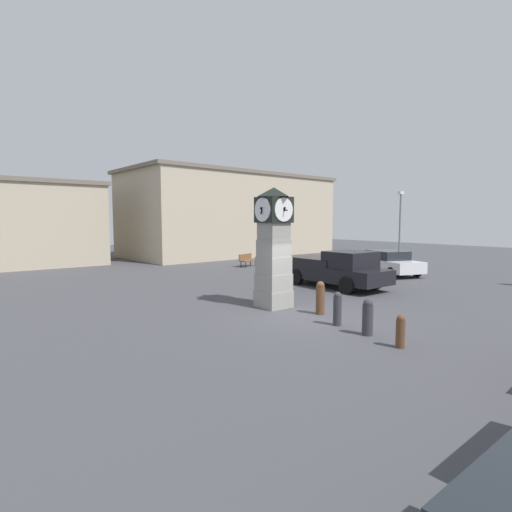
# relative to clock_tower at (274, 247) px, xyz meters

# --- Properties ---
(ground_plane) EXTENTS (88.30, 88.30, 0.00)m
(ground_plane) POSITION_rel_clock_tower_xyz_m (-0.24, -1.83, -2.31)
(ground_plane) COLOR #424247
(clock_tower) EXTENTS (1.37, 1.50, 4.57)m
(clock_tower) POSITION_rel_clock_tower_xyz_m (0.00, 0.00, 0.00)
(clock_tower) COLOR gray
(clock_tower) RESTS_ON ground_plane
(bollard_near_tower) EXTENTS (0.24, 0.24, 0.88)m
(bollard_near_tower) POSITION_rel_clock_tower_xyz_m (-0.61, -5.81, -1.86)
(bollard_near_tower) COLOR brown
(bollard_near_tower) RESTS_ON ground_plane
(bollard_mid_row) EXTENTS (0.31, 0.31, 1.08)m
(bollard_mid_row) POSITION_rel_clock_tower_xyz_m (-0.32, -4.57, -1.76)
(bollard_mid_row) COLOR #333338
(bollard_mid_row) RESTS_ON ground_plane
(bollard_far_row) EXTENTS (0.27, 0.27, 1.08)m
(bollard_far_row) POSITION_rel_clock_tower_xyz_m (-0.17, -3.31, -1.76)
(bollard_far_row) COLOR #333338
(bollard_far_row) RESTS_ON ground_plane
(bollard_end_row) EXTENTS (0.31, 0.31, 1.18)m
(bollard_end_row) POSITION_rel_clock_tower_xyz_m (0.53, -1.93, -1.71)
(bollard_end_row) COLOR brown
(bollard_end_row) RESTS_ON ground_plane
(car_far_lot) EXTENTS (3.17, 4.54, 1.46)m
(car_far_lot) POSITION_rel_clock_tower_xyz_m (11.56, 2.52, -1.56)
(car_far_lot) COLOR silver
(car_far_lot) RESTS_ON ground_plane
(pickup_truck) EXTENTS (2.39, 5.56, 1.85)m
(pickup_truck) POSITION_rel_clock_tower_xyz_m (5.43, 1.58, -1.38)
(pickup_truck) COLOR black
(pickup_truck) RESTS_ON ground_plane
(bench) EXTENTS (1.68, 1.05, 0.90)m
(bench) POSITION_rel_clock_tower_xyz_m (7.26, 11.33, -1.79)
(bench) COLOR brown
(bench) RESTS_ON ground_plane
(street_lamp_near_road) EXTENTS (0.50, 0.24, 5.61)m
(street_lamp_near_road) POSITION_rel_clock_tower_xyz_m (18.88, 6.45, 0.98)
(street_lamp_near_road) COLOR slate
(street_lamp_near_road) RESTS_ON ground_plane
(warehouse_blue_far) EXTENTS (11.57, 9.60, 6.15)m
(warehouse_blue_far) POSITION_rel_clock_tower_xyz_m (-5.75, 23.04, 0.77)
(warehouse_blue_far) COLOR #B7A88E
(warehouse_blue_far) RESTS_ON ground_plane
(storefront_low_left) EXTENTS (20.72, 10.45, 7.68)m
(storefront_low_left) POSITION_rel_clock_tower_xyz_m (12.37, 20.71, 1.54)
(storefront_low_left) COLOR #B7A88E
(storefront_low_left) RESTS_ON ground_plane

